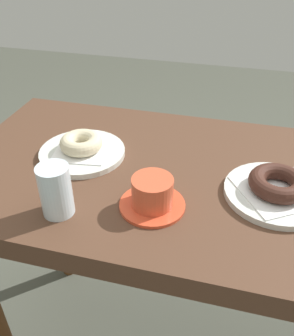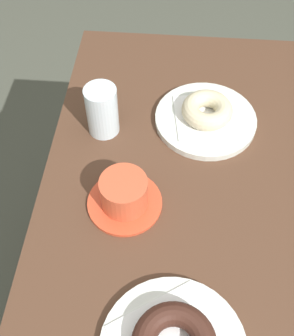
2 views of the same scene
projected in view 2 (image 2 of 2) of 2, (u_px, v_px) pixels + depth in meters
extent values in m
cube|color=#4F3222|center=(195.00, 260.00, 0.75)|extent=(1.23, 0.61, 0.05)
cylinder|color=brown|center=(121.00, 151.00, 1.39)|extent=(0.05, 0.05, 0.70)
cylinder|color=brown|center=(254.00, 160.00, 1.37)|extent=(0.05, 0.05, 0.70)
cylinder|color=silver|center=(205.00, 119.00, 0.91)|extent=(0.22, 0.22, 0.01)
cube|color=white|center=(206.00, 117.00, 0.90)|extent=(0.15, 0.15, 0.00)
torus|color=beige|center=(207.00, 110.00, 0.89)|extent=(0.11, 0.11, 0.04)
cylinder|color=silver|center=(102.00, 111.00, 0.86)|extent=(0.07, 0.07, 0.11)
cylinder|color=#DC4A2B|center=(125.00, 203.00, 0.79)|extent=(0.14, 0.14, 0.01)
cylinder|color=#D45434|center=(124.00, 192.00, 0.76)|extent=(0.09, 0.09, 0.06)
cylinder|color=black|center=(123.00, 184.00, 0.74)|extent=(0.08, 0.08, 0.00)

